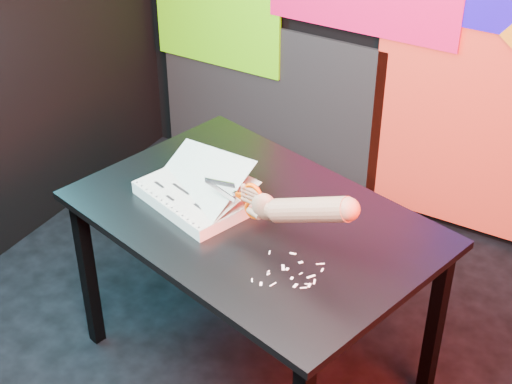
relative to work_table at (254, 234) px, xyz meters
The scene contains 7 objects.
room 0.71m from the work_table, 66.93° to the right, with size 3.01×3.01×2.71m.
backdrop 1.33m from the work_table, 84.19° to the left, with size 2.88×0.05×2.08m.
work_table is the anchor object (origin of this frame).
printout_stack 0.25m from the work_table, behind, with size 0.48×0.41×0.22m.
scissors 0.26m from the work_table, 67.49° to the right, with size 0.25×0.04×0.14m.
hand_forearm 0.42m from the work_table, 28.63° to the right, with size 0.43×0.12×0.21m.
paper_clippings 0.36m from the work_table, 37.98° to the right, with size 0.21×0.20×0.00m.
Camera 1 is at (1.08, -1.79, 2.37)m, focal length 55.00 mm.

